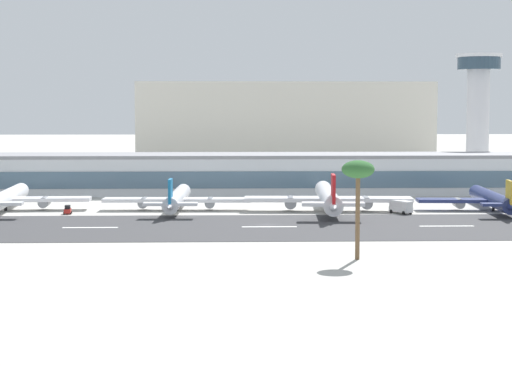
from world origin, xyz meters
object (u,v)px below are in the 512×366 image
object	(u,v)px
terminal_building	(246,173)
control_tower	(478,105)
airliner_navy_tail_gate_0	(6,199)
palm_tree_1	(358,173)
airliner_blue_tail_gate_1	(177,199)
airliner_red_tail_gate_2	(328,198)
service_baggage_tug_0	(68,210)
distant_hotel_block	(284,126)
service_box_truck_1	(401,206)
airliner_gold_tail_gate_3	(493,200)

from	to	relation	value
terminal_building	control_tower	xyz separation A→B (m)	(81.55, 36.75, 21.21)
airliner_navy_tail_gate_0	palm_tree_1	size ratio (longest dim) A/B	2.74
terminal_building	airliner_blue_tail_gate_1	world-z (taller)	terminal_building
airliner_blue_tail_gate_1	airliner_red_tail_gate_2	distance (m)	38.27
service_baggage_tug_0	palm_tree_1	xyz separation A→B (m)	(61.42, -67.90, 13.76)
control_tower	service_baggage_tug_0	size ratio (longest dim) A/B	13.43
distant_hotel_block	airliner_red_tail_gate_2	bearing A→B (deg)	-89.70
control_tower	airliner_blue_tail_gate_1	world-z (taller)	control_tower
control_tower	palm_tree_1	world-z (taller)	control_tower
terminal_building	service_box_truck_1	world-z (taller)	terminal_building
distant_hotel_block	service_box_truck_1	size ratio (longest dim) A/B	19.74
airliner_blue_tail_gate_1	palm_tree_1	distance (m)	83.10
airliner_blue_tail_gate_1	service_box_truck_1	size ratio (longest dim) A/B	7.10
airliner_red_tail_gate_2	service_baggage_tug_0	distance (m)	64.50
airliner_red_tail_gate_2	service_box_truck_1	bearing A→B (deg)	-101.34
service_baggage_tug_0	terminal_building	bearing A→B (deg)	134.83
control_tower	airliner_red_tail_gate_2	distance (m)	109.92
control_tower	airliner_red_tail_gate_2	xyz separation A→B (m)	(-62.09, -87.53, -23.77)
control_tower	airliner_red_tail_gate_2	world-z (taller)	control_tower
airliner_red_tail_gate_2	palm_tree_1	xyz separation A→B (m)	(-2.98, -70.57, 11.36)
terminal_building	airliner_gold_tail_gate_3	xyz separation A→B (m)	(61.27, -50.41, -3.13)
airliner_red_tail_gate_2	service_baggage_tug_0	xyz separation A→B (m)	(-64.40, -2.68, -2.40)
airliner_blue_tail_gate_1	service_box_truck_1	xyz separation A→B (m)	(55.50, -8.31, -1.19)
terminal_building	airliner_gold_tail_gate_3	bearing A→B (deg)	-39.45
airliner_red_tail_gate_2	airliner_gold_tail_gate_3	xyz separation A→B (m)	(41.82, 0.36, -0.57)
service_baggage_tug_0	service_box_truck_1	size ratio (longest dim) A/B	0.53
control_tower	palm_tree_1	bearing A→B (deg)	-112.37
palm_tree_1	control_tower	bearing A→B (deg)	67.63
airliner_blue_tail_gate_1	airliner_gold_tail_gate_3	distance (m)	79.96
control_tower	service_baggage_tug_0	xyz separation A→B (m)	(-126.49, -90.21, -26.17)
distant_hotel_block	airliner_navy_tail_gate_0	xyz separation A→B (m)	(-80.43, -158.41, -15.37)
airliner_blue_tail_gate_1	airliner_red_tail_gate_2	xyz separation A→B (m)	(38.07, -3.81, 0.47)
airliner_red_tail_gate_2	service_box_truck_1	size ratio (longest dim) A/B	8.21
distant_hotel_block	airliner_red_tail_gate_2	xyz separation A→B (m)	(0.85, -163.35, -15.02)
control_tower	terminal_building	bearing A→B (deg)	-155.74
distant_hotel_block	terminal_building	bearing A→B (deg)	-99.38
airliner_navy_tail_gate_0	airliner_blue_tail_gate_1	distance (m)	43.22
airliner_gold_tail_gate_3	service_baggage_tug_0	size ratio (longest dim) A/B	13.00
service_baggage_tug_0	airliner_gold_tail_gate_3	bearing A→B (deg)	86.53
palm_tree_1	airliner_navy_tail_gate_0	bearing A→B (deg)	136.04
airliner_red_tail_gate_2	airliner_gold_tail_gate_3	size ratio (longest dim) A/B	1.20
service_box_truck_1	distant_hotel_block	bearing A→B (deg)	151.67
terminal_building	airliner_gold_tail_gate_3	distance (m)	79.41
terminal_building	airliner_red_tail_gate_2	distance (m)	54.43
airliner_blue_tail_gate_1	airliner_gold_tail_gate_3	bearing A→B (deg)	-90.67
control_tower	airliner_navy_tail_gate_0	bearing A→B (deg)	-150.05
distant_hotel_block	service_box_truck_1	bearing A→B (deg)	-83.78
control_tower	airliner_gold_tail_gate_3	size ratio (longest dim) A/B	1.03
terminal_building	service_baggage_tug_0	world-z (taller)	terminal_building
service_box_truck_1	airliner_blue_tail_gate_1	bearing A→B (deg)	-133.06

